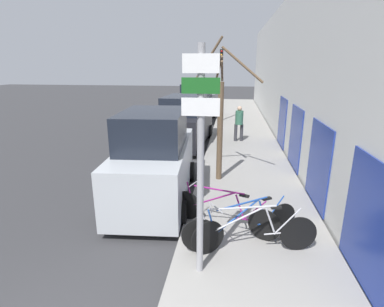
{
  "coord_description": "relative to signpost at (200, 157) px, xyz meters",
  "views": [
    {
      "loc": [
        1.99,
        -1.91,
        3.65
      ],
      "look_at": [
        0.93,
        6.12,
        1.23
      ],
      "focal_mm": 28.0,
      "sensor_mm": 36.0,
      "label": 1
    }
  ],
  "objects": [
    {
      "name": "ground_plane",
      "position": [
        -1.54,
        8.64,
        -2.25
      ],
      "size": [
        80.0,
        80.0,
        0.0
      ],
      "primitive_type": "plane",
      "color": "#333335"
    },
    {
      "name": "sidewalk_curb",
      "position": [
        1.06,
        11.44,
        -2.17
      ],
      "size": [
        3.2,
        32.0,
        0.15
      ],
      "color": "gray",
      "rests_on": "ground"
    },
    {
      "name": "building_facade",
      "position": [
        2.81,
        11.37,
        0.98
      ],
      "size": [
        0.23,
        32.0,
        6.5
      ],
      "color": "silver",
      "rests_on": "ground"
    },
    {
      "name": "signpost",
      "position": [
        0.0,
        0.0,
        0.0
      ],
      "size": [
        0.57,
        0.13,
        3.8
      ],
      "color": "#939399",
      "rests_on": "sidewalk_curb"
    },
    {
      "name": "bicycle_0",
      "position": [
        0.89,
        0.7,
        -1.68
      ],
      "size": [
        2.59,
        0.58,
        0.98
      ],
      "rotation": [
        0.0,
        0.0,
        1.74
      ],
      "color": "black",
      "rests_on": "sidewalk_curb"
    },
    {
      "name": "bicycle_1",
      "position": [
        0.85,
        0.97,
        -1.69
      ],
      "size": [
        2.11,
        1.33,
        0.95
      ],
      "rotation": [
        0.0,
        0.0,
        2.13
      ],
      "color": "black",
      "rests_on": "sidewalk_curb"
    },
    {
      "name": "bicycle_2",
      "position": [
        0.36,
        1.47,
        -1.69
      ],
      "size": [
        2.35,
        0.98,
        0.95
      ],
      "rotation": [
        0.0,
        0.0,
        1.19
      ],
      "color": "black",
      "rests_on": "sidewalk_curb"
    },
    {
      "name": "parked_car_0",
      "position": [
        -1.56,
        3.1,
        -1.12
      ],
      "size": [
        2.19,
        4.6,
        2.5
      ],
      "rotation": [
        0.0,
        0.0,
        0.07
      ],
      "color": "#B2B7BC",
      "rests_on": "ground"
    },
    {
      "name": "parked_car_1",
      "position": [
        -1.65,
        9.12,
        -1.19
      ],
      "size": [
        2.33,
        4.86,
        2.29
      ],
      "rotation": [
        0.0,
        0.0,
        -0.07
      ],
      "color": "black",
      "rests_on": "ground"
    },
    {
      "name": "parked_car_2",
      "position": [
        -1.82,
        15.36,
        -1.13
      ],
      "size": [
        2.31,
        4.84,
        2.46
      ],
      "rotation": [
        0.0,
        0.0,
        -0.06
      ],
      "color": "#51565B",
      "rests_on": "ground"
    },
    {
      "name": "pedestrian_near",
      "position": [
        0.83,
        9.55,
        -1.14
      ],
      "size": [
        0.42,
        0.37,
        1.65
      ],
      "rotation": [
        0.0,
        0.0,
        3.38
      ],
      "color": "#333338",
      "rests_on": "sidewalk_curb"
    },
    {
      "name": "street_tree",
      "position": [
        0.14,
        4.55,
        -0.15
      ],
      "size": [
        2.06,
        1.51,
        4.27
      ],
      "color": "brown",
      "rests_on": "sidewalk_curb"
    },
    {
      "name": "traffic_light",
      "position": [
        -0.26,
        14.66,
        0.79
      ],
      "size": [
        0.2,
        0.3,
        4.5
      ],
      "color": "#939399",
      "rests_on": "sidewalk_curb"
    }
  ]
}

